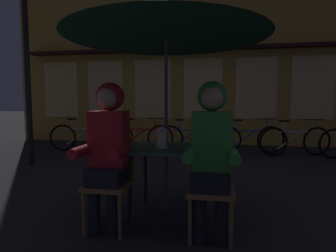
# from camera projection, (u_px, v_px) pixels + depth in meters

# --- Properties ---
(ground_plane) EXTENTS (60.00, 60.00, 0.00)m
(ground_plane) POSITION_uv_depth(u_px,v_px,m) (166.00, 214.00, 2.97)
(ground_plane) COLOR #232326
(cafe_table) EXTENTS (0.72, 0.72, 0.74)m
(cafe_table) POSITION_uv_depth(u_px,v_px,m) (166.00, 156.00, 2.91)
(cafe_table) COLOR #42664C
(cafe_table) RESTS_ON ground_plane
(patio_umbrella) EXTENTS (2.10, 2.10, 2.31)m
(patio_umbrella) POSITION_uv_depth(u_px,v_px,m) (166.00, 19.00, 2.79)
(patio_umbrella) COLOR #4C4C51
(patio_umbrella) RESTS_ON ground_plane
(lantern) EXTENTS (0.11, 0.11, 0.23)m
(lantern) POSITION_uv_depth(u_px,v_px,m) (162.00, 136.00, 2.80)
(lantern) COLOR white
(lantern) RESTS_ON cafe_table
(chair_left) EXTENTS (0.40, 0.40, 0.87)m
(chair_left) POSITION_uv_depth(u_px,v_px,m) (111.00, 177.00, 2.64)
(chair_left) COLOR olive
(chair_left) RESTS_ON ground_plane
(chair_right) EXTENTS (0.40, 0.40, 0.87)m
(chair_right) POSITION_uv_depth(u_px,v_px,m) (211.00, 182.00, 2.48)
(chair_right) COLOR olive
(chair_right) RESTS_ON ground_plane
(person_left_hooded) EXTENTS (0.45, 0.56, 1.40)m
(person_left_hooded) POSITION_uv_depth(u_px,v_px,m) (108.00, 141.00, 2.56)
(person_left_hooded) COLOR black
(person_left_hooded) RESTS_ON ground_plane
(person_right_hooded) EXTENTS (0.45, 0.56, 1.40)m
(person_right_hooded) POSITION_uv_depth(u_px,v_px,m) (212.00, 144.00, 2.40)
(person_right_hooded) COLOR black
(person_right_hooded) RESTS_ON ground_plane
(shopfront_building) EXTENTS (10.00, 0.93, 6.20)m
(shopfront_building) POSITION_uv_depth(u_px,v_px,m) (179.00, 39.00, 8.09)
(shopfront_building) COLOR gold
(shopfront_building) RESTS_ON ground_plane
(street_lamp) EXTENTS (0.32, 0.32, 3.88)m
(street_lamp) POSITION_uv_depth(u_px,v_px,m) (25.00, 21.00, 5.06)
(street_lamp) COLOR black
(street_lamp) RESTS_ON ground_plane
(bicycle_nearest) EXTENTS (1.65, 0.39, 0.84)m
(bicycle_nearest) POSITION_uv_depth(u_px,v_px,m) (83.00, 137.00, 6.85)
(bicycle_nearest) COLOR black
(bicycle_nearest) RESTS_ON ground_plane
(bicycle_second) EXTENTS (1.68, 0.08, 0.84)m
(bicycle_second) POSITION_uv_depth(u_px,v_px,m) (140.00, 137.00, 6.80)
(bicycle_second) COLOR black
(bicycle_second) RESTS_ON ground_plane
(bicycle_third) EXTENTS (1.66, 0.39, 0.84)m
(bicycle_third) POSITION_uv_depth(u_px,v_px,m) (191.00, 138.00, 6.64)
(bicycle_third) COLOR black
(bicycle_third) RESTS_ON ground_plane
(bicycle_fourth) EXTENTS (1.66, 0.35, 0.84)m
(bicycle_fourth) POSITION_uv_depth(u_px,v_px,m) (249.00, 139.00, 6.42)
(bicycle_fourth) COLOR black
(bicycle_fourth) RESTS_ON ground_plane
(bicycle_fifth) EXTENTS (1.64, 0.45, 0.84)m
(bicycle_fifth) POSITION_uv_depth(u_px,v_px,m) (295.00, 141.00, 6.16)
(bicycle_fifth) COLOR black
(bicycle_fifth) RESTS_ON ground_plane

